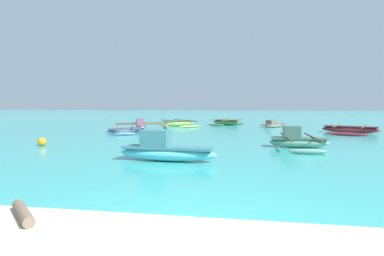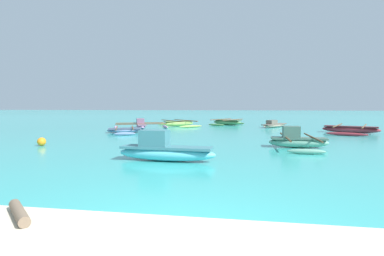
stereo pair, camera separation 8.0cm
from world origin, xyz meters
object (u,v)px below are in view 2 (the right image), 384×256
(moored_boat_1, at_px, (350,129))
(moored_boat_2, at_px, (274,125))
(moored_boat_3, at_px, (125,130))
(moored_boat_6, at_px, (164,150))
(mooring_buoy_0, at_px, (42,142))
(moored_boat_7, at_px, (297,141))
(moored_boat_5, at_px, (227,122))
(driftwood_0, at_px, (19,212))
(moored_boat_0, at_px, (179,123))
(moored_boat_4, at_px, (141,125))

(moored_boat_1, relative_size, moored_boat_2, 1.58)
(moored_boat_1, distance_m, moored_boat_3, 14.79)
(moored_boat_2, xyz_separation_m, moored_boat_6, (-5.13, -16.25, 0.13))
(moored_boat_2, bearing_deg, mooring_buoy_0, 174.65)
(moored_boat_3, bearing_deg, moored_boat_7, -51.05)
(moored_boat_6, distance_m, mooring_buoy_0, 6.83)
(moored_boat_5, bearing_deg, driftwood_0, -64.04)
(moored_boat_1, distance_m, driftwood_0, 19.88)
(moored_boat_3, xyz_separation_m, moored_boat_6, (5.15, -9.46, 0.18))
(moored_boat_1, xyz_separation_m, moored_boat_3, (-14.64, -2.13, -0.07))
(moored_boat_3, distance_m, mooring_buoy_0, 6.90)
(mooring_buoy_0, height_order, driftwood_0, mooring_buoy_0)
(moored_boat_0, distance_m, moored_boat_5, 4.70)
(moored_boat_0, xyz_separation_m, mooring_buoy_0, (-3.33, -13.70, -0.06))
(driftwood_0, bearing_deg, moored_boat_4, 103.84)
(moored_boat_6, bearing_deg, moored_boat_0, 103.65)
(moored_boat_2, height_order, mooring_buoy_0, moored_boat_2)
(moored_boat_0, xyz_separation_m, moored_boat_2, (8.08, -0.10, -0.03))
(moored_boat_5, bearing_deg, moored_boat_3, -93.91)
(driftwood_0, bearing_deg, moored_boat_3, 106.36)
(moored_boat_4, relative_size, driftwood_0, 5.71)
(moored_boat_1, xyz_separation_m, moored_boat_5, (-8.34, 7.05, 0.02))
(moored_boat_1, height_order, moored_boat_2, moored_boat_2)
(moored_boat_1, relative_size, moored_boat_4, 1.08)
(moored_boat_0, distance_m, moored_boat_1, 13.32)
(moored_boat_2, xyz_separation_m, moored_boat_7, (-0.34, -12.38, 0.09))
(moored_boat_3, relative_size, moored_boat_6, 1.28)
(moored_boat_3, distance_m, moored_boat_5, 11.14)
(moored_boat_0, bearing_deg, moored_boat_3, -148.61)
(moored_boat_3, height_order, moored_boat_7, moored_boat_7)
(moored_boat_2, xyz_separation_m, mooring_buoy_0, (-11.42, -13.60, -0.03))
(moored_boat_3, height_order, moored_boat_6, moored_boat_6)
(mooring_buoy_0, xyz_separation_m, driftwood_0, (5.51, -8.09, 0.01))
(moored_boat_4, bearing_deg, moored_boat_7, 23.50)
(mooring_buoy_0, bearing_deg, driftwood_0, -55.75)
(moored_boat_6, xyz_separation_m, driftwood_0, (-0.78, -5.44, -0.15))
(moored_boat_6, xyz_separation_m, mooring_buoy_0, (-6.29, 2.65, -0.16))
(mooring_buoy_0, bearing_deg, moored_boat_5, 65.07)
(moored_boat_1, distance_m, mooring_buoy_0, 18.13)
(moored_boat_3, height_order, driftwood_0, moored_boat_3)
(moored_boat_6, distance_m, moored_boat_7, 6.16)
(moored_boat_0, distance_m, driftwood_0, 21.89)
(moored_boat_4, relative_size, mooring_buoy_0, 12.62)
(moored_boat_7, distance_m, driftwood_0, 10.85)
(moored_boat_2, xyz_separation_m, moored_boat_4, (-10.58, -2.74, 0.03))
(moored_boat_4, relative_size, moored_boat_6, 1.45)
(moored_boat_3, distance_m, moored_boat_7, 11.41)
(moored_boat_0, distance_m, moored_boat_7, 14.69)
(moored_boat_6, bearing_deg, mooring_buoy_0, 160.55)
(moored_boat_7, height_order, mooring_buoy_0, moored_boat_7)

